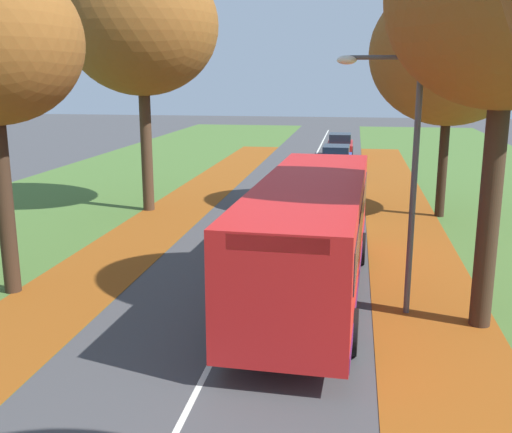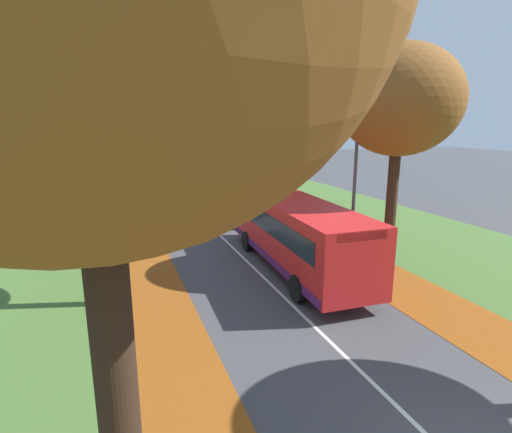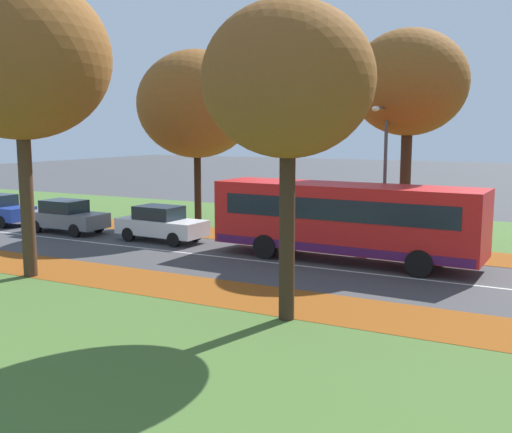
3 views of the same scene
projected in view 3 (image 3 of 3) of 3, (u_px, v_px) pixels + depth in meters
The scene contains 12 objects.
leaf_litter_left at pixel (215, 292), 18.80m from camera, with size 2.80×60.00×0.00m, color #8C4714.
grass_verge_right at pixel (252, 220), 33.66m from camera, with size 12.00×90.00×0.01m, color #476B2D.
leaf_litter_right at pixel (322, 243), 26.88m from camera, with size 2.80×60.00×0.00m, color #8C4714.
road_centre_line at pixel (151, 249), 25.58m from camera, with size 0.12×80.00×0.01m, color silver.
tree_left_near at pixel (288, 81), 15.21m from camera, with size 4.45×4.45×8.32m.
tree_left_mid at pixel (19, 58), 19.80m from camera, with size 6.07×6.07×10.17m.
tree_right_near at pixel (409, 84), 25.19m from camera, with size 4.95×4.95×9.26m.
tree_right_mid at pixel (197, 104), 30.76m from camera, with size 6.12×6.12×9.11m.
streetlamp_right at pixel (383, 163), 24.18m from camera, with size 1.89×0.28×6.00m.
bus at pixel (345, 217), 23.07m from camera, with size 2.94×10.49×2.98m.
car_white_lead at pixel (161, 224), 27.27m from camera, with size 1.93×4.27×1.62m.
car_grey_following at pixel (66, 216), 29.58m from camera, with size 1.83×4.23×1.62m.
Camera 3 is at (-20.22, 4.43, 5.04)m, focal length 42.00 mm.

